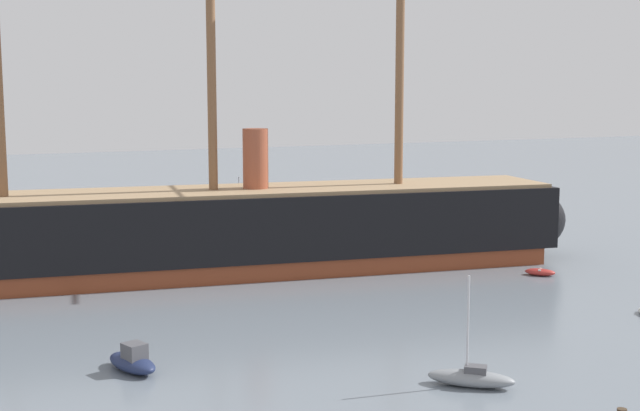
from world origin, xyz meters
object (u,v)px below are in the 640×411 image
object	(u,v)px
dinghy_alongside_stern	(540,272)
motorboat_mid_left	(133,361)
tall_ship	(214,230)
sailboat_distant_centre	(238,240)
dinghy_far_right	(521,239)
sailboat_near_centre	(471,377)

from	to	relation	value
dinghy_alongside_stern	motorboat_mid_left	bearing A→B (deg)	-164.51
tall_ship	sailboat_distant_centre	bearing A→B (deg)	62.46
tall_ship	dinghy_alongside_stern	distance (m)	27.94
dinghy_far_right	sailboat_near_centre	bearing A→B (deg)	-131.27
motorboat_mid_left	dinghy_alongside_stern	size ratio (longest dim) A/B	1.66
dinghy_alongside_stern	dinghy_far_right	size ratio (longest dim) A/B	0.93
sailboat_near_centre	dinghy_far_right	bearing A→B (deg)	48.73
tall_ship	motorboat_mid_left	size ratio (longest dim) A/B	16.92
tall_ship	sailboat_near_centre	xyz separation A→B (m)	(3.86, -32.41, -3.33)
dinghy_far_right	sailboat_distant_centre	bearing A→B (deg)	158.86
tall_ship	motorboat_mid_left	bearing A→B (deg)	-118.06
tall_ship	sailboat_near_centre	bearing A→B (deg)	-83.21
motorboat_mid_left	dinghy_alongside_stern	world-z (taller)	motorboat_mid_left
tall_ship	dinghy_far_right	world-z (taller)	tall_ship
sailboat_near_centre	dinghy_far_right	xyz separation A→B (m)	(29.63, 33.77, -0.20)
dinghy_alongside_stern	tall_ship	bearing A→B (deg)	153.83
dinghy_alongside_stern	sailboat_distant_centre	distance (m)	30.51
tall_ship	sailboat_distant_centre	distance (m)	13.81
sailboat_distant_centre	dinghy_alongside_stern	bearing A→B (deg)	-52.27
motorboat_mid_left	dinghy_alongside_stern	xyz separation A→B (m)	(36.84, 10.21, -0.29)
sailboat_near_centre	motorboat_mid_left	bearing A→B (deg)	147.76
sailboat_near_centre	dinghy_alongside_stern	distance (m)	29.14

